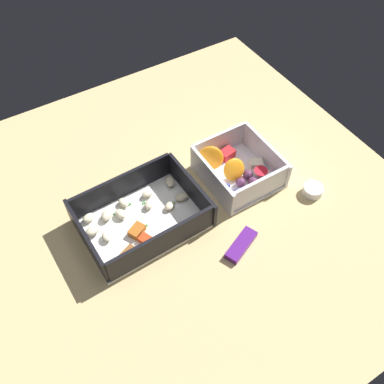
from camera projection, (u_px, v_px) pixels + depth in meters
table_surface at (183, 207)px, 77.74cm from camera, size 80.00×80.00×2.00cm
pasta_container at (140, 218)px, 72.80cm from camera, size 21.44×15.54×5.97cm
fruit_bowl at (237, 169)px, 79.41cm from camera, size 13.14×13.98×5.87cm
candy_bar at (241, 245)px, 70.84cm from camera, size 7.38×4.96×1.20cm
paper_cup_liner at (313, 190)px, 77.78cm from camera, size 3.71×3.71×1.74cm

